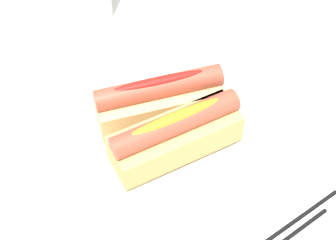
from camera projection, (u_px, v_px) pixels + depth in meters
name	position (u px, v px, depth m)	size (l,w,h in m)	color
ground_plane	(164.00, 149.00, 0.62)	(2.40, 2.40, 0.00)	silver
serving_bowl	(168.00, 138.00, 0.61)	(0.27, 0.27, 0.03)	silver
hotdog_front	(177.00, 134.00, 0.56)	(0.15, 0.06, 0.06)	tan
hotdog_back	(159.00, 99.00, 0.59)	(0.16, 0.09, 0.06)	#DBB270
water_glass	(286.00, 45.00, 0.68)	(0.07, 0.07, 0.09)	white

